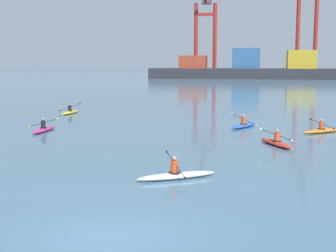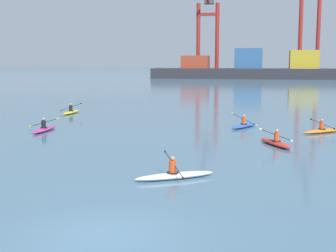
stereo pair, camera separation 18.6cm
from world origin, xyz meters
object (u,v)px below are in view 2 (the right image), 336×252
(gantry_crane_west_mid, at_px, (310,14))
(kayak_magenta, at_px, (44,129))
(kayak_red, at_px, (276,142))
(kayak_white, at_px, (175,175))
(kayak_orange, at_px, (322,130))
(kayak_yellow, at_px, (71,112))
(gantry_crane_west, at_px, (208,25))
(kayak_blue, at_px, (244,125))
(container_barge, at_px, (250,69))

(gantry_crane_west_mid, relative_size, kayak_magenta, 10.86)
(gantry_crane_west_mid, distance_m, kayak_red, 122.27)
(kayak_magenta, xyz_separation_m, kayak_white, (11.05, -11.18, -0.00))
(gantry_crane_west_mid, distance_m, kayak_magenta, 122.44)
(kayak_orange, xyz_separation_m, kayak_yellow, (-21.10, 7.84, 0.00))
(gantry_crane_west, xyz_separation_m, gantry_crane_west_mid, (30.11, 3.18, 2.91))
(kayak_magenta, height_order, kayak_blue, kayak_blue)
(kayak_orange, relative_size, kayak_yellow, 0.88)
(gantry_crane_west, distance_m, kayak_blue, 111.91)
(kayak_yellow, relative_size, kayak_white, 1.06)
(gantry_crane_west_mid, bearing_deg, gantry_crane_west, -173.97)
(kayak_orange, height_order, kayak_white, kayak_white)
(container_barge, relative_size, kayak_blue, 16.25)
(gantry_crane_west_mid, bearing_deg, kayak_magenta, -103.79)
(container_barge, xyz_separation_m, kayak_orange, (6.68, -99.84, -2.49))
(container_barge, distance_m, kayak_blue, 98.26)
(gantry_crane_west, relative_size, kayak_blue, 9.38)
(gantry_crane_west_mid, height_order, kayak_white, gantry_crane_west_mid)
(kayak_red, xyz_separation_m, kayak_magenta, (-15.36, 2.56, 0.00))
(gantry_crane_west_mid, bearing_deg, container_barge, -138.81)
(kayak_yellow, bearing_deg, kayak_orange, -20.39)
(container_barge, distance_m, kayak_yellow, 93.15)
(gantry_crane_west_mid, relative_size, kayak_orange, 12.29)
(gantry_crane_west, distance_m, kayak_orange, 114.29)
(gantry_crane_west, distance_m, kayak_red, 119.13)
(kayak_orange, xyz_separation_m, kayak_magenta, (-18.61, -2.91, 0.00))
(kayak_white, bearing_deg, kayak_red, 63.43)
(gantry_crane_west_mid, xyz_separation_m, kayak_blue, (-15.47, -113.03, -18.46))
(kayak_magenta, bearing_deg, gantry_crane_west, 90.63)
(container_barge, height_order, kayak_red, container_barge)
(gantry_crane_west, height_order, kayak_blue, gantry_crane_west)
(kayak_magenta, bearing_deg, kayak_orange, 8.89)
(kayak_red, xyz_separation_m, kayak_orange, (3.24, 5.47, 0.00))
(kayak_orange, bearing_deg, gantry_crane_west, 100.11)
(container_barge, relative_size, kayak_yellow, 15.76)
(gantry_crane_west, xyz_separation_m, kayak_yellow, (-1.23, -103.62, -15.55))
(kayak_magenta, height_order, kayak_yellow, kayak_yellow)
(kayak_orange, xyz_separation_m, kayak_blue, (-5.23, 1.61, 0.00))
(container_barge, xyz_separation_m, kayak_blue, (1.45, -98.22, -2.49))
(gantry_crane_west, bearing_deg, kayak_orange, -79.89)
(kayak_orange, height_order, kayak_yellow, kayak_yellow)
(container_barge, distance_m, gantry_crane_west_mid, 27.58)
(gantry_crane_west, relative_size, kayak_red, 9.32)
(gantry_crane_west_mid, xyz_separation_m, kayak_orange, (-10.24, -114.64, -18.46))
(gantry_crane_west, xyz_separation_m, kayak_magenta, (1.26, -114.38, -15.55))
(kayak_red, bearing_deg, kayak_white, -116.57)
(container_barge, xyz_separation_m, kayak_white, (-0.87, -113.92, -2.49))
(kayak_blue, bearing_deg, kayak_yellow, 158.57)
(gantry_crane_west_mid, xyz_separation_m, kayak_yellow, (-31.34, -106.80, -18.46))
(gantry_crane_west_mid, height_order, kayak_blue, gantry_crane_west_mid)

